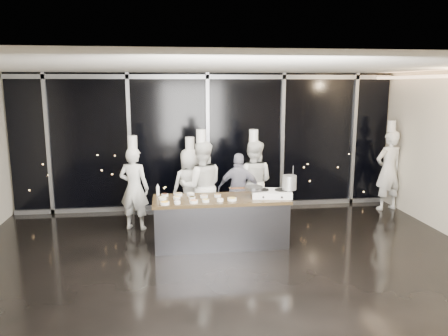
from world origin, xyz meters
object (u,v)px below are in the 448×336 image
at_px(stock_pot, 289,182).
at_px(chef_center, 201,186).
at_px(stove, 272,193).
at_px(chef_left, 190,186).
at_px(frying_pan, 253,188).
at_px(chef_side, 388,170).
at_px(demo_counter, 221,221).
at_px(chef_right, 253,181).
at_px(guest, 239,190).
at_px(chef_far_left, 134,188).

distance_m(stock_pot, chef_center, 1.82).
relative_size(stove, chef_left, 0.42).
bearing_deg(frying_pan, chef_side, 36.00).
xyz_separation_m(demo_counter, stock_pot, (1.25, -0.09, 0.72)).
bearing_deg(chef_right, chef_left, 18.98).
bearing_deg(demo_counter, chef_left, 110.08).
height_order(stove, chef_side, chef_side).
height_order(frying_pan, chef_side, chef_side).
xyz_separation_m(demo_counter, frying_pan, (0.60, -0.00, 0.62)).
height_order(stock_pot, guest, guest).
bearing_deg(chef_side, stock_pot, 20.38).
relative_size(chef_far_left, chef_right, 0.96).
distance_m(chef_left, chef_center, 0.51).
distance_m(chef_far_left, guest, 2.16).
bearing_deg(frying_pan, demo_counter, -171.20).
distance_m(chef_left, chef_right, 1.33).
distance_m(frying_pan, chef_center, 1.24).
xyz_separation_m(frying_pan, chef_left, (-1.08, 1.32, -0.24)).
relative_size(stove, stock_pot, 2.98).
height_order(stock_pot, chef_far_left, chef_far_left).
bearing_deg(chef_center, chef_far_left, -13.92).
bearing_deg(chef_right, stock_pot, 127.67).
height_order(frying_pan, chef_left, chef_left).
distance_m(stock_pot, chef_left, 2.26).
distance_m(stove, chef_center, 1.52).
height_order(chef_left, guest, chef_left).
height_order(chef_left, chef_center, chef_center).
distance_m(demo_counter, chef_left, 1.45).
xyz_separation_m(chef_center, guest, (0.80, 0.22, -0.16)).
bearing_deg(chef_side, chef_center, -0.47).
bearing_deg(stove, guest, 119.53).
bearing_deg(chef_left, chef_center, 94.78).
bearing_deg(frying_pan, chef_far_left, 161.93).
relative_size(stock_pot, chef_far_left, 0.13).
height_order(chef_far_left, chef_side, chef_side).
height_order(stove, chef_right, chef_right).
relative_size(demo_counter, stock_pot, 9.46).
relative_size(frying_pan, stock_pot, 2.34).
height_order(stove, chef_far_left, chef_far_left).
xyz_separation_m(stove, frying_pan, (-0.34, 0.04, 0.10)).
bearing_deg(chef_center, frying_pan, 133.27).
relative_size(frying_pan, guest, 0.40).
bearing_deg(chef_right, chef_side, -149.51).
relative_size(chef_center, chef_side, 0.98).
bearing_deg(demo_counter, chef_far_left, 145.09).
bearing_deg(frying_pan, guest, 103.01).
bearing_deg(stock_pot, chef_side, 33.02).
xyz_separation_m(chef_center, chef_side, (4.48, 0.97, 0.03)).
bearing_deg(frying_pan, chef_right, 87.81).
xyz_separation_m(frying_pan, guest, (-0.07, 1.08, -0.30)).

